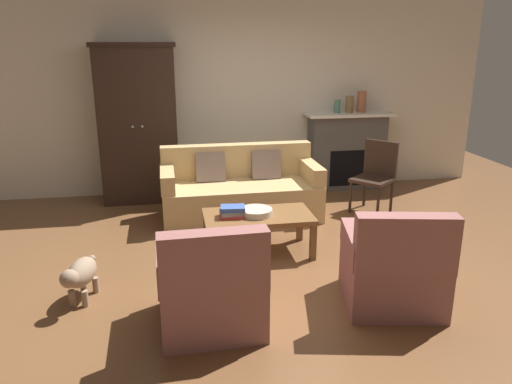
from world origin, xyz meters
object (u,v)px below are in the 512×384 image
Objects in this scene: coffee_table at (258,219)px; mantel_vase_bronze at (349,104)px; couch at (240,192)px; armchair_near_left at (211,289)px; dog at (81,274)px; mantel_vase_jade at (337,106)px; armoire at (139,124)px; fireplace at (346,150)px; book_stack at (232,212)px; mantel_vase_terracotta at (362,102)px; side_chair_wooden at (376,172)px; fruit_bowl at (256,212)px; armchair_near_right at (394,270)px.

mantel_vase_bronze reaches higher than coffee_table.
mantel_vase_bronze reaches higher than couch.
dog is at bearing 151.02° from armchair_near_left.
mantel_vase_bronze is at bearing 0.00° from mantel_vase_jade.
armchair_near_left reaches higher than couch.
armoire is 8.87× the size of mantel_vase_bronze.
fireplace reaches higher than coffee_table.
mantel_vase_jade is (1.79, 2.15, 0.74)m from book_stack.
couch is 1.76× the size of coffee_table.
armoire reaches higher than coffee_table.
dog is (-3.15, -2.85, -0.97)m from mantel_vase_jade.
mantel_vase_terracotta reaches higher than fireplace.
mantel_vase_terracotta is at bearing 48.42° from coffee_table.
couch is 1.15m from coffee_table.
armchair_near_left is at bearing -134.21° from side_chair_wooden.
coffee_table is 3.29× the size of fruit_bowl.
armoire is 1.90× the size of coffee_table.
armoire is 2.50m from coffee_table.
armchair_near_right is at bearing 2.93° from armchair_near_left.
fruit_bowl is 0.37× the size of side_chair_wooden.
side_chair_wooden is at bearing -80.20° from mantel_vase_jade.
mantel_vase_jade is 0.21× the size of armchair_near_left.
armchair_near_right is (0.91, -1.23, -0.05)m from coffee_table.
armoire is at bearing 115.20° from book_stack.
side_chair_wooden is 3.79m from dog.
mantel_vase_bronze is (0.18, 0.00, 0.02)m from mantel_vase_jade.
mantel_vase_terracotta reaches higher than fruit_bowl.
couch is 7.31× the size of book_stack.
armoire is at bearing 82.19° from dog.
fruit_bowl is at bearing 127.45° from armchair_near_right.
armoire is 2.38m from book_stack.
couch is 3.43× the size of dog.
fruit_bowl is (1.23, -2.07, -0.60)m from armoire.
coffee_table is 5.84× the size of mantel_vase_jade.
mantel_vase_bronze is 0.78× the size of mantel_vase_terracotta.
couch is at bearing 91.02° from coffee_table.
fireplace is at bearing 56.34° from armchair_near_left.
armchair_near_left is 1.19m from dog.
mantel_vase_terracotta is at bearing 80.60° from side_chair_wooden.
mantel_vase_terracotta is (0.18, 0.00, 0.03)m from mantel_vase_bronze.
fireplace is 0.67m from mantel_vase_bronze.
side_chair_wooden is at bearing -89.79° from mantel_vase_bronze.
couch is 2.47m from dog.
coffee_table is at bearing -128.74° from mantel_vase_bronze.
fireplace is 1.08m from side_chair_wooden.
mantel_vase_bronze is (1.72, 0.97, 0.92)m from couch.
armoire reaches higher than couch.
armoire is 2.38× the size of armchair_near_left.
armchair_near_right is at bearing -11.12° from dog.
mantel_vase_bronze is 0.26× the size of armchair_near_right.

